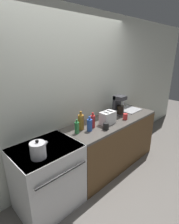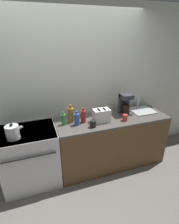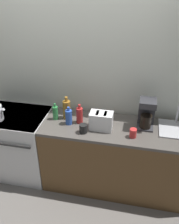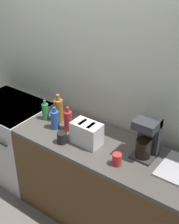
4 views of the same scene
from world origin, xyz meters
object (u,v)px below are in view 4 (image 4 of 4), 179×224
at_px(toaster, 87,134).
at_px(bottle_blue, 55,120).
at_px(stove, 13,138).
at_px(cup_black, 62,138).
at_px(coffee_maker, 147,137).
at_px(cup_red, 117,159).
at_px(bottle_green, 45,111).
at_px(bottle_red, 68,121).
at_px(bottle_amber, 59,110).

height_order(toaster, bottle_blue, bottle_blue).
bearing_deg(stove, cup_black, -11.41).
height_order(stove, bottle_blue, bottle_blue).
bearing_deg(cup_black, toaster, 33.24).
xyz_separation_m(coffee_maker, cup_red, (-0.12, -0.24, -0.13)).
xyz_separation_m(stove, bottle_green, (0.53, 0.02, 0.52)).
distance_m(cup_red, cup_black, 0.54).
xyz_separation_m(coffee_maker, bottle_green, (-1.06, -0.06, -0.09)).
xyz_separation_m(bottle_red, cup_black, (0.09, -0.19, -0.05)).
height_order(bottle_blue, bottle_red, bottle_red).
bearing_deg(bottle_blue, cup_red, -8.48).
bearing_deg(stove, coffee_maker, 2.87).
distance_m(coffee_maker, bottle_amber, 0.93).
height_order(bottle_red, cup_red, bottle_red).
xyz_separation_m(stove, cup_black, (0.92, -0.19, 0.49)).
relative_size(coffee_maker, cup_black, 3.44).
distance_m(bottle_green, cup_red, 0.95).
bearing_deg(bottle_red, toaster, -15.27).
bearing_deg(stove, toaster, -3.59).
bearing_deg(coffee_maker, bottle_blue, -171.72).
distance_m(toaster, cup_red, 0.38).
bearing_deg(bottle_amber, bottle_red, -21.85).
xyz_separation_m(coffee_maker, bottle_red, (-0.76, -0.08, -0.08)).
distance_m(toaster, coffee_maker, 0.52).
xyz_separation_m(bottle_amber, bottle_red, (0.17, -0.07, -0.02)).
bearing_deg(bottle_blue, coffee_maker, 8.28).
xyz_separation_m(bottle_blue, bottle_amber, (-0.06, 0.12, 0.03)).
distance_m(stove, bottle_amber, 0.86).
bearing_deg(coffee_maker, stove, -177.13).
bearing_deg(cup_red, bottle_green, 169.15).
distance_m(coffee_maker, bottle_green, 1.06).
bearing_deg(cup_black, stove, 168.59).
height_order(bottle_amber, cup_black, bottle_amber).
bearing_deg(cup_red, toaster, 166.23).
bearing_deg(bottle_green, bottle_amber, 22.83).
height_order(bottle_blue, cup_black, bottle_blue).
bearing_deg(cup_red, cup_black, -177.00).
bearing_deg(bottle_amber, cup_red, -16.08).
height_order(toaster, bottle_amber, bottle_amber).
bearing_deg(toaster, cup_red, -13.77).
bearing_deg(cup_black, bottle_red, 114.86).
bearing_deg(toaster, stove, 176.41).
bearing_deg(bottle_amber, bottle_blue, -64.00).
bearing_deg(cup_black, bottle_blue, 145.63).
relative_size(coffee_maker, bottle_blue, 1.59).
xyz_separation_m(coffee_maker, cup_black, (-0.67, -0.27, -0.13)).
distance_m(bottle_amber, bottle_red, 0.19).
bearing_deg(cup_red, bottle_amber, 163.92).
distance_m(stove, cup_black, 1.06).
bearing_deg(cup_black, coffee_maker, 21.78).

